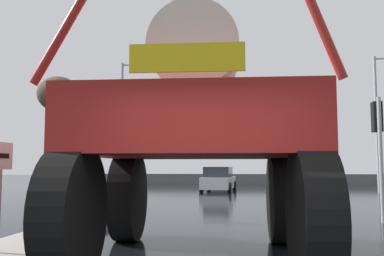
% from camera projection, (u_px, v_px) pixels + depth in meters
% --- Properties ---
extents(ground_plane, '(120.00, 120.00, 0.00)m').
position_uv_depth(ground_plane, '(239.00, 198.00, 21.17)').
color(ground_plane, black).
extents(median_island, '(1.31, 7.54, 0.15)m').
position_uv_depth(median_island, '(73.00, 229.00, 9.89)').
color(median_island, '#9E9B93').
rests_on(median_island, ground).
extents(lane_arrow_sign, '(0.07, 0.60, 1.74)m').
position_uv_depth(lane_arrow_sign, '(0.00, 176.00, 6.86)').
color(lane_arrow_sign, '#99999E').
rests_on(lane_arrow_sign, median_island).
extents(oversize_sprayer, '(4.11, 5.12, 4.30)m').
position_uv_depth(oversize_sprayer, '(198.00, 137.00, 7.16)').
color(oversize_sprayer, black).
rests_on(oversize_sprayer, ground).
extents(sedan_ahead, '(2.13, 4.22, 1.52)m').
position_uv_depth(sedan_ahead, '(219.00, 180.00, 26.90)').
color(sedan_ahead, silver).
rests_on(sedan_ahead, ground).
extents(traffic_signal_near_left, '(0.24, 0.54, 3.85)m').
position_uv_depth(traffic_signal_near_left, '(81.00, 123.00, 12.98)').
color(traffic_signal_near_left, '#A8AAAF').
rests_on(traffic_signal_near_left, ground).
extents(traffic_signal_near_right, '(0.24, 0.54, 3.40)m').
position_uv_depth(traffic_signal_near_right, '(378.00, 131.00, 11.86)').
color(traffic_signal_near_right, '#A8AAAF').
rests_on(traffic_signal_near_right, ground).
extents(traffic_signal_far_left, '(0.24, 0.55, 4.04)m').
position_uv_depth(traffic_signal_far_left, '(283.00, 146.00, 29.93)').
color(traffic_signal_far_left, '#A8AAAF').
rests_on(traffic_signal_far_left, ground).
extents(streetlight_far_left, '(1.82, 0.24, 8.41)m').
position_uv_depth(streetlight_far_left, '(123.00, 119.00, 28.19)').
color(streetlight_far_left, '#A8AAAF').
rests_on(streetlight_far_left, ground).
extents(streetlight_far_right, '(2.32, 0.24, 8.18)m').
position_uv_depth(streetlight_far_right, '(380.00, 115.00, 25.66)').
color(streetlight_far_right, '#A8AAAF').
rests_on(streetlight_far_right, ground).
extents(bare_tree_left, '(2.40, 2.40, 6.74)m').
position_uv_depth(bare_tree_left, '(58.00, 96.00, 24.91)').
color(bare_tree_left, '#473828').
rests_on(bare_tree_left, ground).
extents(roadside_barrier, '(25.47, 0.24, 0.90)m').
position_uv_depth(roadside_barrier, '(243.00, 179.00, 38.17)').
color(roadside_barrier, '#59595B').
rests_on(roadside_barrier, ground).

